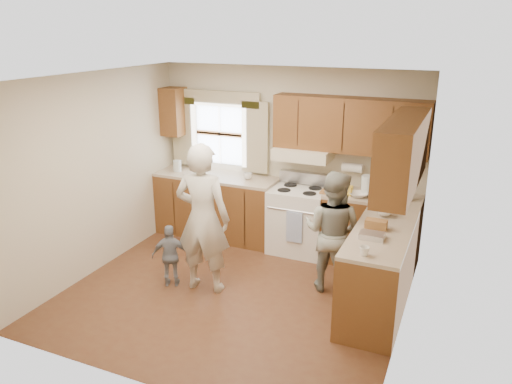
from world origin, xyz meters
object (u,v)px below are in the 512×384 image
at_px(stove, 299,219).
at_px(woman_left, 203,219).
at_px(child, 171,256).
at_px(woman_right, 333,232).

xyz_separation_m(stove, woman_left, (-0.68, -1.47, 0.43)).
xyz_separation_m(woman_left, child, (-0.40, -0.10, -0.50)).
height_order(stove, woman_right, woman_right).
distance_m(woman_left, woman_right, 1.51).
height_order(stove, child, stove).
relative_size(woman_left, woman_right, 1.22).
distance_m(woman_left, child, 0.65).
height_order(stove, woman_left, woman_left).
bearing_deg(woman_right, woman_left, 30.22).
xyz_separation_m(woman_left, woman_right, (1.38, 0.59, -0.16)).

